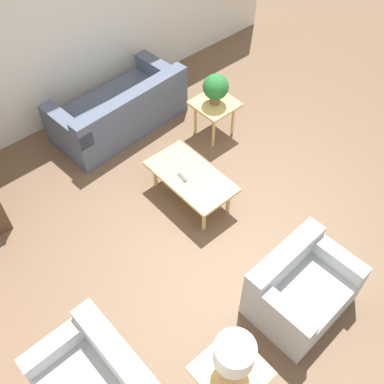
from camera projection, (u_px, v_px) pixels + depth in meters
The scene contains 10 objects.
ground_plane at pixel (230, 220), 5.47m from camera, with size 14.00×14.00×0.00m, color brown.
wall_right at pixel (74, 20), 5.93m from camera, with size 0.12×7.20×2.70m.
sofa at pixel (120, 111), 6.37m from camera, with size 1.05×1.95×0.74m.
armchair at pixel (299, 289), 4.52m from camera, with size 0.80×1.03×0.73m.
coffee_table at pixel (191, 178), 5.42m from camera, with size 1.12×0.60×0.42m.
side_table_plant at pixel (215, 107), 6.14m from camera, with size 0.55×0.55×0.54m.
side_table_lamp at pixel (231, 374), 3.82m from camera, with size 0.55×0.55×0.54m.
potted_plant at pixel (216, 87), 5.89m from camera, with size 0.35×0.35×0.43m.
table_lamp at pixel (234, 355), 3.49m from camera, with size 0.33×0.33×0.50m.
remote_control at pixel (182, 177), 5.35m from camera, with size 0.16×0.06×0.02m.
Camera 1 is at (-2.16, 2.53, 4.38)m, focal length 42.00 mm.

